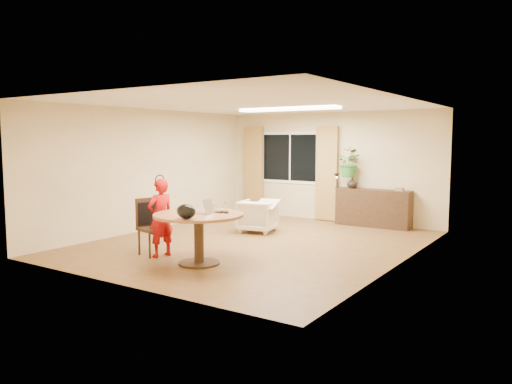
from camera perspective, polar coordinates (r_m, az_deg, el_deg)
floor at (r=9.45m, az=-0.05°, el=-5.90°), size 6.50×6.50×0.00m
ceiling at (r=9.27m, az=-0.05°, el=10.04°), size 6.50×6.50×0.00m
wall_back at (r=12.10m, az=8.50°, el=2.87°), size 5.50×0.00×5.50m
wall_left at (r=11.02m, az=-12.06°, el=2.50°), size 0.00×6.50×6.50m
wall_right at (r=8.08m, az=16.43°, el=1.16°), size 0.00×6.50×6.50m
window at (r=12.58m, az=3.93°, el=3.95°), size 1.70×0.03×1.30m
curtain_left at (r=13.09m, az=-0.26°, el=2.48°), size 0.55×0.08×2.25m
curtain_right at (r=12.05m, az=8.08°, el=2.12°), size 0.55×0.08×2.25m
ceiling_panel at (r=10.28m, az=3.70°, el=9.43°), size 2.20×0.35×0.05m
dining_table at (r=7.85m, az=-6.55°, el=-3.70°), size 1.41×1.41×0.80m
dining_chair at (r=8.60m, az=-11.70°, el=-3.95°), size 0.55×0.52×0.96m
child at (r=8.46m, az=-10.85°, el=-2.90°), size 0.54×0.41×1.31m
laptop at (r=7.81m, az=-6.48°, el=-1.57°), size 0.40×0.30×0.24m
tumbler at (r=7.99m, az=-4.79°, el=-1.90°), size 0.07×0.07×0.10m
wine_glass at (r=7.77m, az=-3.42°, el=-1.77°), size 0.08×0.08×0.19m
pot_lid at (r=7.91m, az=-3.91°, el=-2.21°), size 0.23×0.23×0.04m
handbag at (r=7.30m, az=-7.99°, el=-2.22°), size 0.37×0.28×0.22m
armchair at (r=10.56m, az=0.21°, el=-2.77°), size 0.87×0.89×0.68m
throw at (r=10.36m, az=1.25°, el=-0.96°), size 0.55×0.63×0.03m
sideboard at (r=11.51m, az=13.26°, el=-1.79°), size 1.68×0.41×0.84m
vase at (r=11.64m, az=10.94°, el=1.03°), size 0.28×0.28×0.25m
bouquet at (r=11.64m, az=10.68°, el=3.28°), size 0.63×0.56×0.66m
book_stack at (r=11.28m, az=16.09°, el=0.30°), size 0.20×0.16×0.07m
desk_lamp at (r=11.74m, az=9.20°, el=1.34°), size 0.17×0.17×0.35m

